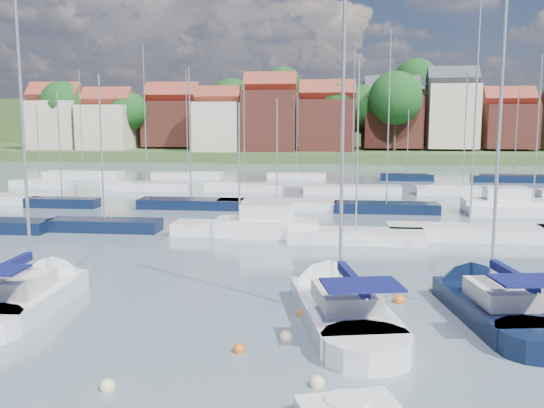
# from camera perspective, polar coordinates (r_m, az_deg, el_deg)

# --- Properties ---
(ground) EXTENTS (260.00, 260.00, 0.00)m
(ground) POSITION_cam_1_polar(r_m,az_deg,el_deg) (60.89, 6.84, 0.56)
(ground) COLOR #4F616B
(ground) RESTS_ON ground
(sailboat_left) EXTENTS (3.19, 10.69, 14.45)m
(sailboat_left) POSITION_cam_1_polar(r_m,az_deg,el_deg) (29.25, -20.99, -7.72)
(sailboat_left) COLOR silver
(sailboat_left) RESTS_ON ground
(sailboat_centre) EXTENTS (5.66, 12.37, 16.25)m
(sailboat_centre) POSITION_cam_1_polar(r_m,az_deg,el_deg) (26.12, 5.93, -9.13)
(sailboat_centre) COLOR silver
(sailboat_centre) RESTS_ON ground
(sailboat_navy) EXTENTS (4.72, 11.35, 15.29)m
(sailboat_navy) POSITION_cam_1_polar(r_m,az_deg,el_deg) (27.61, 19.18, -8.58)
(sailboat_navy) COLOR black
(sailboat_navy) RESTS_ON ground
(tender) EXTENTS (2.95, 2.08, 0.58)m
(tender) POSITION_cam_1_polar(r_m,az_deg,el_deg) (17.62, 7.03, -18.52)
(tender) COLOR silver
(tender) RESTS_ON ground
(buoy_b) EXTENTS (0.48, 0.48, 0.48)m
(buoy_b) POSITION_cam_1_polar(r_m,az_deg,el_deg) (19.68, -15.20, -16.50)
(buoy_b) COLOR beige
(buoy_b) RESTS_ON ground
(buoy_c) EXTENTS (0.42, 0.42, 0.42)m
(buoy_c) POSITION_cam_1_polar(r_m,az_deg,el_deg) (21.74, -3.13, -13.75)
(buoy_c) COLOR #D85914
(buoy_c) RESTS_ON ground
(buoy_d) EXTENTS (0.48, 0.48, 0.48)m
(buoy_d) POSITION_cam_1_polar(r_m,az_deg,el_deg) (19.29, 4.27, -16.75)
(buoy_d) COLOR beige
(buoy_d) RESTS_ON ground
(buoy_e) EXTENTS (0.51, 0.51, 0.51)m
(buoy_e) POSITION_cam_1_polar(r_m,az_deg,el_deg) (27.61, 11.88, -9.06)
(buoy_e) COLOR #D85914
(buoy_e) RESTS_ON ground
(buoy_g) EXTENTS (0.48, 0.48, 0.48)m
(buoy_g) POSITION_cam_1_polar(r_m,az_deg,el_deg) (22.84, 1.32, -12.62)
(buoy_g) COLOR beige
(buoy_g) RESTS_ON ground
(buoy_h) EXTENTS (0.45, 0.45, 0.45)m
(buoy_h) POSITION_cam_1_polar(r_m,az_deg,el_deg) (25.43, 2.84, -10.42)
(buoy_h) COLOR #D85914
(buoy_h) RESTS_ON ground
(marina_field) EXTENTS (79.62, 41.41, 15.93)m
(marina_field) POSITION_cam_1_polar(r_m,az_deg,el_deg) (56.07, 8.82, 0.30)
(marina_field) COLOR silver
(marina_field) RESTS_ON ground
(far_shore_town) EXTENTS (212.46, 90.00, 22.27)m
(far_shore_town) POSITION_cam_1_polar(r_m,az_deg,el_deg) (153.06, 7.58, 6.92)
(far_shore_town) COLOR #365229
(far_shore_town) RESTS_ON ground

